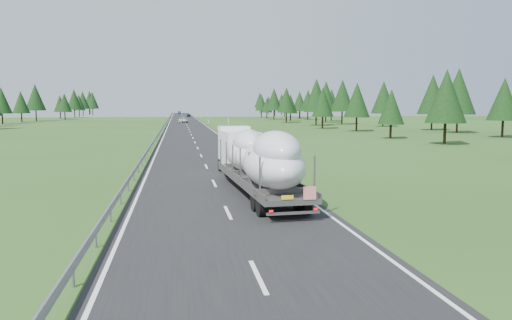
{
  "coord_description": "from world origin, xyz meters",
  "views": [
    {
      "loc": [
        -2.3,
        -14.25,
        5.13
      ],
      "look_at": [
        2.18,
        14.25,
        1.93
      ],
      "focal_mm": 35.0,
      "sensor_mm": 36.0,
      "label": 1
    }
  ],
  "objects": [
    {
      "name": "marker_posts",
      "position": [
        6.5,
        155.0,
        0.54
      ],
      "size": [
        0.13,
        350.08,
        1.0
      ],
      "color": "silver",
      "rests_on": "ground"
    },
    {
      "name": "distant_car_dark",
      "position": [
        2.4,
        199.89,
        0.64
      ],
      "size": [
        1.56,
        3.75,
        1.27
      ],
      "primitive_type": "imported",
      "rotation": [
        0.0,
        0.0,
        0.01
      ],
      "color": "black",
      "rests_on": "ground"
    },
    {
      "name": "boat_truck",
      "position": [
        2.18,
        14.68,
        2.12
      ],
      "size": [
        3.5,
        18.95,
        3.89
      ],
      "color": "white",
      "rests_on": "ground"
    },
    {
      "name": "highway_sign",
      "position": [
        7.2,
        80.0,
        1.81
      ],
      "size": [
        0.08,
        0.9,
        2.6
      ],
      "color": "slate",
      "rests_on": "ground"
    },
    {
      "name": "ground",
      "position": [
        0.0,
        0.0,
        0.0
      ],
      "size": [
        400.0,
        400.0,
        0.0
      ],
      "primitive_type": "plane",
      "color": "#264818",
      "rests_on": "ground"
    },
    {
      "name": "tree_line_left",
      "position": [
        -45.27,
        125.01,
        6.85
      ],
      "size": [
        13.65,
        300.75,
        12.57
      ],
      "color": "black",
      "rests_on": "ground"
    },
    {
      "name": "guardrail",
      "position": [
        -5.3,
        99.94,
        0.6
      ],
      "size": [
        0.1,
        400.0,
        0.76
      ],
      "color": "slate",
      "rests_on": "ground"
    },
    {
      "name": "road_surface",
      "position": [
        0.0,
        100.0,
        0.01
      ],
      "size": [
        10.0,
        400.0,
        0.02
      ],
      "primitive_type": "cube",
      "color": "black",
      "rests_on": "ground"
    },
    {
      "name": "distant_van",
      "position": [
        -0.71,
        130.39,
        0.72
      ],
      "size": [
        2.84,
        5.4,
        1.45
      ],
      "primitive_type": "imported",
      "rotation": [
        0.0,
        0.0,
        0.08
      ],
      "color": "silver",
      "rests_on": "ground"
    },
    {
      "name": "tree_line_right",
      "position": [
        39.2,
        100.41,
        6.86
      ],
      "size": [
        27.4,
        300.87,
        12.18
      ],
      "color": "black",
      "rests_on": "ground"
    },
    {
      "name": "distant_car_blue",
      "position": [
        -1.13,
        269.72,
        0.78
      ],
      "size": [
        1.67,
        4.73,
        1.55
      ],
      "primitive_type": "imported",
      "rotation": [
        0.0,
        0.0,
        -0.0
      ],
      "color": "#1A2148",
      "rests_on": "ground"
    }
  ]
}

